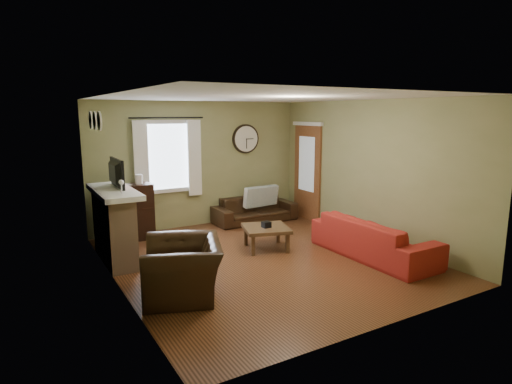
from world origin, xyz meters
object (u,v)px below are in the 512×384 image
bookshelf (129,213)px  coffee_table (266,238)px  sofa_brown (255,209)px  sofa_red (373,238)px  armchair (183,268)px

bookshelf → coffee_table: (1.95, -1.73, -0.33)m
sofa_brown → sofa_red: bearing=-80.1°
sofa_brown → coffee_table: sofa_brown is taller
bookshelf → armchair: bookshelf is taller
sofa_red → coffee_table: size_ratio=2.94×
bookshelf → sofa_red: bookshelf is taller
sofa_red → armchair: 3.29m
sofa_brown → sofa_red: 3.07m
sofa_brown → armchair: 3.99m
armchair → coffee_table: (1.95, 1.10, -0.16)m
armchair → coffee_table: size_ratio=1.49×
armchair → bookshelf: bearing=-159.9°
bookshelf → sofa_red: bearing=-42.2°
bookshelf → sofa_brown: bearing=1.0°
bookshelf → coffee_table: 2.62m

